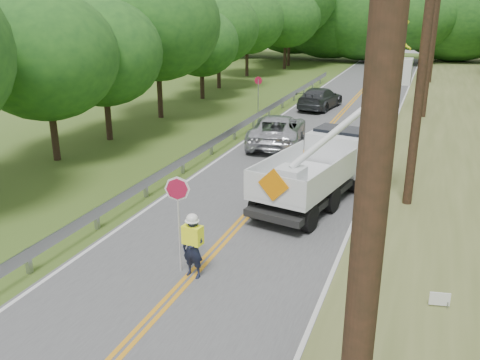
% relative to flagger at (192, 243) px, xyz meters
% --- Properties ---
extents(ground, '(140.00, 140.00, 0.00)m').
position_rel_flagger_xyz_m(ground, '(-0.06, -2.38, -0.98)').
color(ground, '#405919').
rests_on(ground, ground).
extents(road, '(7.20, 96.00, 0.03)m').
position_rel_flagger_xyz_m(road, '(-0.06, 11.62, -0.97)').
color(road, '#4D4D4F').
rests_on(road, ground).
extents(guardrail, '(0.18, 48.00, 0.77)m').
position_rel_flagger_xyz_m(guardrail, '(-4.08, 12.53, -0.42)').
color(guardrail, '#92949A').
rests_on(guardrail, ground).
extents(utility_poles, '(1.60, 43.30, 10.00)m').
position_rel_flagger_xyz_m(utility_poles, '(4.94, 14.64, 4.29)').
color(utility_poles, black).
rests_on(utility_poles, ground).
extents(tall_grass_verge, '(7.00, 96.00, 0.30)m').
position_rel_flagger_xyz_m(tall_grass_verge, '(7.04, 11.62, -0.83)').
color(tall_grass_verge, '#555E2E').
rests_on(tall_grass_verge, ground).
extents(treeline_left, '(10.11, 54.80, 11.91)m').
position_rel_flagger_xyz_m(treeline_left, '(-10.62, 29.04, 4.83)').
color(treeline_left, '#332319').
rests_on(treeline_left, ground).
extents(treeline_horizon, '(56.77, 14.51, 11.12)m').
position_rel_flagger_xyz_m(treeline_horizon, '(1.20, 53.85, 4.52)').
color(treeline_horizon, '#1D4A1B').
rests_on(treeline_horizon, ground).
extents(flagger, '(1.08, 0.47, 2.68)m').
position_rel_flagger_xyz_m(flagger, '(0.00, 0.00, 0.00)').
color(flagger, '#191E33').
rests_on(flagger, road).
extents(bucket_truck, '(4.54, 6.64, 6.32)m').
position_rel_flagger_xyz_m(bucket_truck, '(2.11, 7.13, 0.49)').
color(bucket_truck, black).
rests_on(bucket_truck, road).
extents(suv_silver, '(3.36, 5.78, 1.51)m').
position_rel_flagger_xyz_m(suv_silver, '(-1.75, 13.41, -0.20)').
color(suv_silver, silver).
rests_on(suv_silver, road).
extents(suv_darkgrey, '(2.56, 5.05, 1.40)m').
position_rel_flagger_xyz_m(suv_darkgrey, '(-1.74, 23.32, -0.25)').
color(suv_darkgrey, '#35393D').
rests_on(suv_darkgrey, road).
extents(stop_sign_permanent, '(0.51, 0.06, 2.42)m').
position_rel_flagger_xyz_m(stop_sign_permanent, '(-5.05, 20.08, 0.62)').
color(stop_sign_permanent, '#92949A').
rests_on(stop_sign_permanent, ground).
extents(yard_sign, '(0.45, 0.12, 0.66)m').
position_rel_flagger_xyz_m(yard_sign, '(6.02, 0.28, -0.50)').
color(yard_sign, white).
rests_on(yard_sign, ground).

